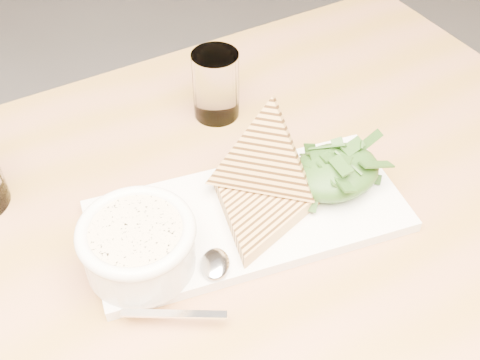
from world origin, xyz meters
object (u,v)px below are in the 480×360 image
table_top (154,329)px  platter (248,216)px  glass_far (216,85)px  soup_bowl (139,250)px

table_top → platter: 0.17m
platter → glass_far: size_ratio=3.75×
platter → glass_far: bearing=72.9°
table_top → platter: bearing=24.2°
table_top → glass_far: 0.35m
table_top → soup_bowl: 0.08m
table_top → platter: size_ratio=3.56×
table_top → glass_far: glass_far is taller
soup_bowl → glass_far: size_ratio=1.20×
platter → table_top: bearing=-155.8°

